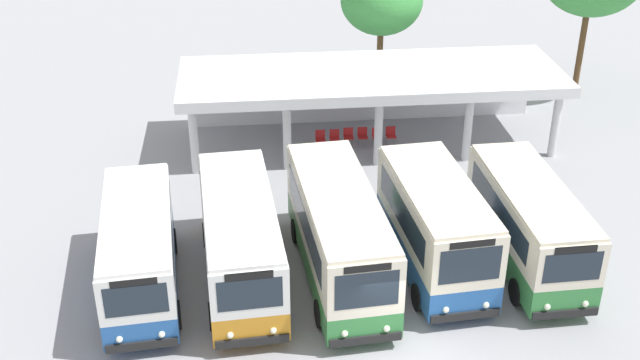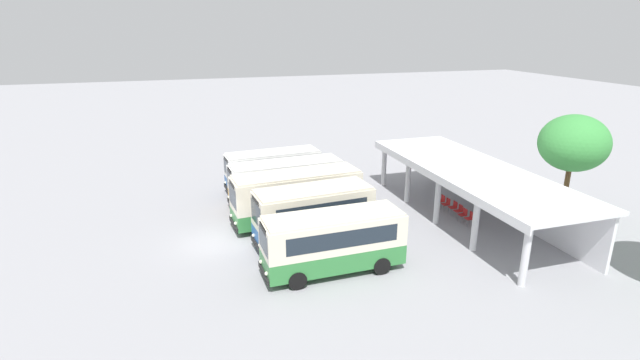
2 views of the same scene
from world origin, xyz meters
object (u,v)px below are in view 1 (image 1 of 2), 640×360
at_px(city_bus_fifth_blue, 529,222).
at_px(waiting_chair_end_by_column, 320,138).
at_px(waiting_chair_second_from_end, 335,137).
at_px(city_bus_fourth_amber, 435,224).
at_px(waiting_chair_middle_seat, 348,135).
at_px(waiting_chair_fifth_seat, 377,135).
at_px(city_bus_middle_cream, 339,232).
at_px(city_bus_nearest_orange, 139,248).
at_px(city_bus_second_in_row, 240,238).
at_px(waiting_chair_fourth_seat, 363,135).
at_px(waiting_chair_far_end_seat, 391,134).

xyz_separation_m(city_bus_fifth_blue, waiting_chair_end_by_column, (-6.13, 9.91, -1.18)).
bearing_deg(waiting_chair_second_from_end, waiting_chair_end_by_column, -179.80).
height_order(city_bus_fourth_amber, waiting_chair_middle_seat, city_bus_fourth_amber).
bearing_deg(waiting_chair_end_by_column, waiting_chair_fifth_seat, 0.18).
relative_size(city_bus_middle_cream, waiting_chair_second_from_end, 9.52).
height_order(city_bus_nearest_orange, waiting_chair_second_from_end, city_bus_nearest_orange).
xyz_separation_m(city_bus_nearest_orange, city_bus_fifth_blue, (13.06, 0.25, 0.05)).
height_order(city_bus_second_in_row, waiting_chair_second_from_end, city_bus_second_in_row).
xyz_separation_m(city_bus_nearest_orange, city_bus_middle_cream, (6.53, 0.10, 0.16)).
bearing_deg(waiting_chair_second_from_end, city_bus_second_in_row, -113.48).
distance_m(city_bus_second_in_row, waiting_chair_end_by_column, 10.65).
relative_size(city_bus_middle_cream, waiting_chair_fifth_seat, 9.52).
bearing_deg(city_bus_nearest_orange, city_bus_fifth_blue, 1.08).
relative_size(city_bus_second_in_row, waiting_chair_fifth_seat, 9.19).
distance_m(waiting_chair_end_by_column, waiting_chair_fifth_seat, 2.58).
distance_m(city_bus_nearest_orange, waiting_chair_middle_seat, 13.21).
relative_size(waiting_chair_end_by_column, waiting_chair_second_from_end, 1.00).
relative_size(city_bus_nearest_orange, waiting_chair_fourth_seat, 8.35).
bearing_deg(waiting_chair_fourth_seat, waiting_chair_far_end_seat, -2.29).
distance_m(waiting_chair_end_by_column, waiting_chair_middle_seat, 1.30).
bearing_deg(city_bus_fifth_blue, waiting_chair_fourth_seat, 112.72).
relative_size(city_bus_nearest_orange, waiting_chair_second_from_end, 8.35).
bearing_deg(waiting_chair_fifth_seat, city_bus_fifth_blue, -70.29).
bearing_deg(city_bus_middle_cream, waiting_chair_fourth_seat, 77.07).
bearing_deg(city_bus_second_in_row, waiting_chair_fourth_seat, 60.85).
bearing_deg(city_bus_fifth_blue, city_bus_nearest_orange, -178.92).
height_order(city_bus_nearest_orange, waiting_chair_fifth_seat, city_bus_nearest_orange).
relative_size(city_bus_nearest_orange, city_bus_middle_cream, 0.88).
distance_m(city_bus_fourth_amber, waiting_chair_far_end_seat, 10.11).
bearing_deg(waiting_chair_far_end_seat, waiting_chair_middle_seat, 178.20).
relative_size(waiting_chair_middle_seat, waiting_chair_fifth_seat, 1.00).
relative_size(city_bus_second_in_row, waiting_chair_second_from_end, 9.19).
distance_m(city_bus_fourth_amber, waiting_chair_fourth_seat, 10.20).
distance_m(waiting_chair_end_by_column, waiting_chair_far_end_seat, 3.22).
xyz_separation_m(city_bus_fourth_amber, city_bus_fifth_blue, (3.27, 0.05, -0.14)).
bearing_deg(waiting_chair_fifth_seat, waiting_chair_middle_seat, 174.83).
xyz_separation_m(waiting_chair_middle_seat, waiting_chair_fourth_seat, (0.64, -0.01, 0.00)).
height_order(city_bus_second_in_row, waiting_chair_end_by_column, city_bus_second_in_row).
xyz_separation_m(city_bus_middle_cream, waiting_chair_end_by_column, (0.40, 10.05, -1.29)).
relative_size(city_bus_second_in_row, waiting_chair_end_by_column, 9.19).
bearing_deg(city_bus_middle_cream, city_bus_fourth_amber, 1.69).
height_order(city_bus_nearest_orange, waiting_chair_end_by_column, city_bus_nearest_orange).
bearing_deg(city_bus_fourth_amber, city_bus_second_in_row, 179.74).
relative_size(city_bus_nearest_orange, city_bus_fifth_blue, 1.00).
height_order(city_bus_fifth_blue, waiting_chair_second_from_end, city_bus_fifth_blue).
distance_m(waiting_chair_middle_seat, waiting_chair_far_end_seat, 1.93).
height_order(city_bus_middle_cream, waiting_chair_second_from_end, city_bus_middle_cream).
bearing_deg(city_bus_second_in_row, city_bus_nearest_orange, -176.03).
relative_size(waiting_chair_middle_seat, waiting_chair_far_end_seat, 1.00).
relative_size(city_bus_fifth_blue, waiting_chair_middle_seat, 8.35).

